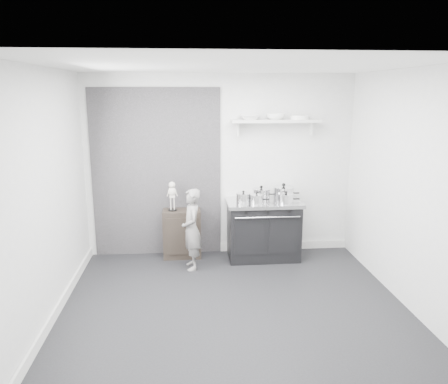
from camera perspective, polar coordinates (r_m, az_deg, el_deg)
The scene contains 16 objects.
ground at distance 5.28m, azimuth 1.17°, elevation -14.55°, with size 4.00×4.00×0.00m, color black.
room_shell at distance 4.88m, azimuth 0.03°, elevation 3.55°, with size 4.02×3.62×2.71m.
wall_shelf at distance 6.47m, azimuth 6.76°, elevation 9.10°, with size 1.30×0.26×0.24m.
stove at distance 6.54m, azimuth 5.14°, elevation -4.85°, with size 1.09×0.68×0.87m.
side_cabinet at distance 6.59m, azimuth -5.51°, elevation -5.42°, with size 0.56×0.33×0.72m, color black.
child at distance 6.09m, azimuth -4.24°, elevation -4.88°, with size 0.42×0.27×1.14m, color slate.
pot_front_left at distance 6.28m, azimuth 2.55°, elevation -0.76°, with size 0.30×0.21×0.18m.
pot_back_left at distance 6.50m, azimuth 4.88°, elevation -0.24°, with size 0.35×0.27×0.21m.
pot_back_right at distance 6.55m, azimuth 7.77°, elevation -0.09°, with size 0.40×0.31×0.24m.
pot_front_right at distance 6.29m, azimuth 8.09°, elevation -0.85°, with size 0.31×0.22×0.18m.
pot_front_center at distance 6.22m, azimuth 4.29°, elevation -0.94°, with size 0.27×0.19×0.17m.
skeleton_full at distance 6.43m, azimuth -6.78°, elevation -0.25°, with size 0.14×0.09×0.50m, color beige, non-canonical shape.
skeleton_torso at distance 6.44m, azimuth -4.28°, elevation -0.82°, with size 0.10×0.06×0.36m, color beige, non-canonical shape.
bowl_large at distance 6.40m, azimuth 3.41°, elevation 9.73°, with size 0.30×0.30×0.07m, color white.
bowl_small at distance 6.46m, azimuth 6.76°, elevation 9.74°, with size 0.27×0.27×0.08m, color white.
plate_stack at distance 6.54m, azimuth 9.83°, elevation 9.58°, with size 0.27×0.27×0.06m, color white.
Camera 1 is at (-0.52, -4.65, 2.44)m, focal length 35.00 mm.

